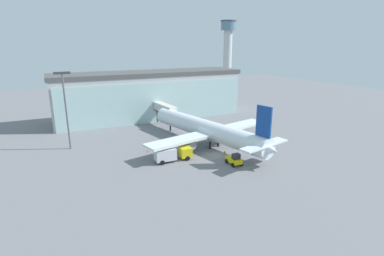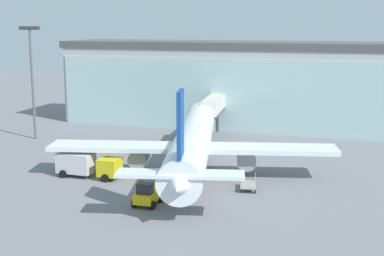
{
  "view_description": "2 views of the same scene",
  "coord_description": "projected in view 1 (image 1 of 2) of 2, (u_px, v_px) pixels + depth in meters",
  "views": [
    {
      "loc": [
        -32.21,
        -48.16,
        22.09
      ],
      "look_at": [
        -1.16,
        8.17,
        3.79
      ],
      "focal_mm": 28.0,
      "sensor_mm": 36.0,
      "label": 1
    },
    {
      "loc": [
        16.02,
        -51.73,
        16.8
      ],
      "look_at": [
        0.86,
        8.35,
        4.74
      ],
      "focal_mm": 50.0,
      "sensor_mm": 36.0,
      "label": 2
    }
  ],
  "objects": [
    {
      "name": "catering_truck",
      "position": [
        172.0,
        154.0,
        57.8
      ],
      "size": [
        7.44,
        2.93,
        2.65
      ],
      "rotation": [
        0.0,
        0.0,
        6.21
      ],
      "color": "yellow",
      "rests_on": "ground"
    },
    {
      "name": "ground",
      "position": [
        216.0,
        154.0,
        61.57
      ],
      "size": [
        240.0,
        240.0,
        0.0
      ],
      "primitive_type": "plane",
      "color": "slate"
    },
    {
      "name": "safety_cone_nose",
      "position": [
        225.0,
        152.0,
        62.38
      ],
      "size": [
        0.36,
        0.36,
        0.55
      ],
      "primitive_type": "cone",
      "color": "orange",
      "rests_on": "ground"
    },
    {
      "name": "safety_cone_wingtip",
      "position": [
        148.0,
        151.0,
        62.93
      ],
      "size": [
        0.36,
        0.36,
        0.55
      ],
      "primitive_type": "cone",
      "color": "orange",
      "rests_on": "ground"
    },
    {
      "name": "baggage_cart",
      "position": [
        246.0,
        144.0,
        66.33
      ],
      "size": [
        1.96,
        2.99,
        1.5
      ],
      "rotation": [
        0.0,
        0.0,
        1.71
      ],
      "color": "#9E998C",
      "rests_on": "ground"
    },
    {
      "name": "pushback_tug",
      "position": [
        234.0,
        160.0,
        56.28
      ],
      "size": [
        2.28,
        3.28,
        2.3
      ],
      "rotation": [
        0.0,
        0.0,
        1.53
      ],
      "color": "yellow",
      "rests_on": "ground"
    },
    {
      "name": "apron_light_mast",
      "position": [
        65.0,
        104.0,
        62.22
      ],
      "size": [
        3.2,
        0.4,
        16.51
      ],
      "color": "#59595E",
      "rests_on": "ground"
    },
    {
      "name": "airplane",
      "position": [
        208.0,
        130.0,
        66.24
      ],
      "size": [
        32.35,
        37.61,
        11.35
      ],
      "rotation": [
        0.0,
        0.0,
        1.75
      ],
      "color": "white",
      "rests_on": "ground"
    },
    {
      "name": "jet_bridge",
      "position": [
        163.0,
        109.0,
        82.3
      ],
      "size": [
        2.86,
        11.44,
        6.08
      ],
      "rotation": [
        0.0,
        0.0,
        1.63
      ],
      "color": "beige",
      "rests_on": "ground"
    },
    {
      "name": "terminal_building",
      "position": [
        150.0,
        95.0,
        90.62
      ],
      "size": [
        56.95,
        16.59,
        13.99
      ],
      "rotation": [
        0.0,
        0.0,
        -0.06
      ],
      "color": "#B1B1B1",
      "rests_on": "ground"
    },
    {
      "name": "control_tower",
      "position": [
        228.0,
        48.0,
        147.64
      ],
      "size": [
        7.59,
        7.59,
        32.69
      ],
      "color": "silver",
      "rests_on": "ground"
    }
  ]
}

